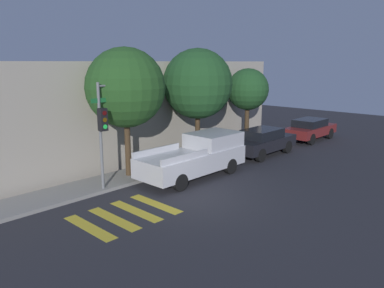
% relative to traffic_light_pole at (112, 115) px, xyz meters
% --- Properties ---
extents(ground_plane, '(60.00, 60.00, 0.00)m').
position_rel_traffic_light_pole_xyz_m(ground_plane, '(1.45, -3.37, -3.17)').
color(ground_plane, '#28282D').
extents(sidewalk, '(26.00, 1.96, 0.14)m').
position_rel_traffic_light_pole_xyz_m(sidewalk, '(1.45, 0.82, -3.10)').
color(sidewalk, gray).
rests_on(sidewalk, ground).
extents(building_row, '(26.00, 6.00, 5.31)m').
position_rel_traffic_light_pole_xyz_m(building_row, '(1.45, 5.20, -0.52)').
color(building_row, '#A89E8E').
rests_on(building_row, ground).
extents(crosswalk, '(3.30, 2.60, 0.00)m').
position_rel_traffic_light_pole_xyz_m(crosswalk, '(-1.42, -2.57, -3.17)').
color(crosswalk, gold).
rests_on(crosswalk, ground).
extents(traffic_light_pole, '(2.69, 0.56, 4.50)m').
position_rel_traffic_light_pole_xyz_m(traffic_light_pole, '(0.00, 0.00, 0.00)').
color(traffic_light_pole, slate).
rests_on(traffic_light_pole, ground).
extents(pickup_truck, '(5.51, 2.09, 1.93)m').
position_rel_traffic_light_pole_xyz_m(pickup_truck, '(3.75, -1.27, -2.19)').
color(pickup_truck, '#BCBCC1').
rests_on(pickup_truck, ground).
extents(sedan_near_corner, '(4.54, 1.81, 1.54)m').
position_rel_traffic_light_pole_xyz_m(sedan_near_corner, '(9.32, -1.27, -2.35)').
color(sedan_near_corner, black).
rests_on(sedan_near_corner, ground).
extents(sedan_middle, '(4.51, 1.83, 1.47)m').
position_rel_traffic_light_pole_xyz_m(sedan_middle, '(15.20, -1.27, -2.38)').
color(sedan_middle, maroon).
rests_on(sedan_middle, ground).
extents(tree_near_corner, '(3.54, 3.54, 5.94)m').
position_rel_traffic_light_pole_xyz_m(tree_near_corner, '(1.32, 0.82, 0.99)').
color(tree_near_corner, '#42301E').
rests_on(tree_near_corner, ground).
extents(tree_midblock, '(3.72, 3.72, 6.01)m').
position_rel_traffic_light_pole_xyz_m(tree_midblock, '(6.04, 0.82, 0.96)').
color(tree_midblock, '#42301E').
rests_on(tree_midblock, ground).
extents(tree_far_end, '(2.58, 2.58, 4.91)m').
position_rel_traffic_light_pole_xyz_m(tree_far_end, '(10.65, 0.82, 0.42)').
color(tree_far_end, '#42301E').
rests_on(tree_far_end, ground).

